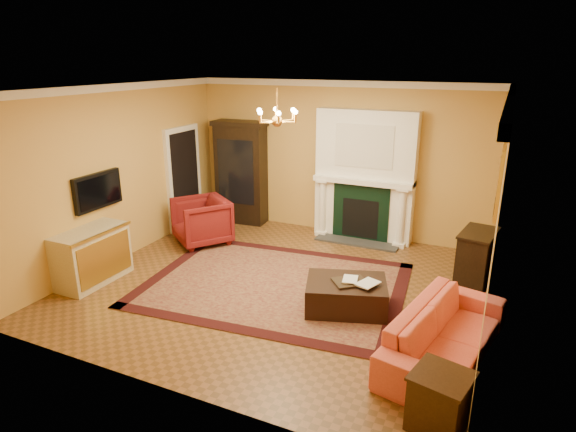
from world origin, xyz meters
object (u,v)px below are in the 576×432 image
Objects in this scene: commode at (92,256)px; coral_sofa at (446,326)px; console_table at (475,260)px; end_table at (439,402)px; leather_ottoman at (346,295)px; pedestal_table at (194,213)px; wingback_armchair at (201,219)px; china_cabinet at (242,175)px.

commode is 5.35m from coral_sofa.
commode reaches higher than console_table.
commode is 2.07× the size of end_table.
end_table is 0.51× the size of leather_ottoman.
commode is (-0.09, -2.62, 0.05)m from pedestal_table.
wingback_armchair is at bearing 140.34° from leather_ottoman.
commode is at bearing -105.28° from china_cabinet.
pedestal_table is 4.26m from leather_ottoman.
china_cabinet reaches higher than leather_ottoman.
coral_sofa is 1.98× the size of leather_ottoman.
coral_sofa is (5.35, 0.17, -0.01)m from commode.
commode reaches higher than pedestal_table.
coral_sofa reaches higher than pedestal_table.
console_table is at bearing 39.40° from wingback_armchair.
china_cabinet is at bearing 79.23° from commode.
china_cabinet reaches higher than coral_sofa.
china_cabinet is 0.95× the size of coral_sofa.
end_table reaches higher than leather_ottoman.
wingback_armchair is at bearing -168.09° from console_table.
end_table is (0.10, -1.20, -0.15)m from coral_sofa.
console_table is at bearing 88.98° from end_table.
leather_ottoman is (3.93, 0.80, -0.21)m from commode.
console_table is (0.16, 2.18, 0.00)m from coral_sofa.
console_table is at bearing 23.10° from commode.
coral_sofa is at bearing -24.97° from pedestal_table.
wingback_armchair is 0.74m from pedestal_table.
end_table is at bearing -48.55° from china_cabinet.
china_cabinet is 5.02m from console_table.
pedestal_table is at bearing -173.71° from console_table.
coral_sofa is (4.73, -1.94, -0.06)m from wingback_armchair.
leather_ottoman is at bearing 11.48° from commode.
coral_sofa is 2.19m from console_table.
end_table is at bearing -163.14° from coral_sofa.
wingback_armchair is 3.57m from leather_ottoman.
china_cabinet is at bearing 136.03° from end_table.
china_cabinet is 2.42× the size of console_table.
pedestal_table reaches higher than end_table.
commode reaches higher than end_table.
wingback_armchair is 2.21m from commode.
wingback_armchair is 4.90m from console_table.
china_cabinet reaches higher than console_table.
leather_ottoman is (-1.42, 0.63, -0.21)m from coral_sofa.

